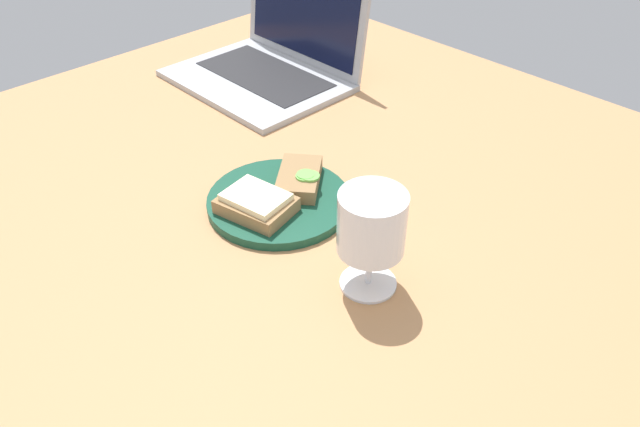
{
  "coord_description": "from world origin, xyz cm",
  "views": [
    {
      "loc": [
        57.41,
        -47.86,
        59.92
      ],
      "look_at": [
        8.7,
        -0.54,
        8.0
      ],
      "focal_mm": 35.0,
      "sensor_mm": 36.0,
      "label": 1
    }
  ],
  "objects_px": {
    "sandwich_with_cheese": "(256,203)",
    "sandwich_with_cucumber": "(299,178)",
    "plate": "(279,201)",
    "laptop": "(274,56)",
    "wine_glass": "(372,226)"
  },
  "relations": [
    {
      "from": "sandwich_with_cheese",
      "to": "wine_glass",
      "type": "height_order",
      "value": "wine_glass"
    },
    {
      "from": "plate",
      "to": "sandwich_with_cucumber",
      "type": "relative_size",
      "value": 1.82
    },
    {
      "from": "plate",
      "to": "laptop",
      "type": "relative_size",
      "value": 0.62
    },
    {
      "from": "wine_glass",
      "to": "laptop",
      "type": "height_order",
      "value": "laptop"
    },
    {
      "from": "sandwich_with_cucumber",
      "to": "wine_glass",
      "type": "relative_size",
      "value": 0.84
    },
    {
      "from": "plate",
      "to": "sandwich_with_cucumber",
      "type": "xyz_separation_m",
      "value": [
        -0.0,
        0.05,
        0.02
      ]
    },
    {
      "from": "laptop",
      "to": "wine_glass",
      "type": "bearing_deg",
      "value": -30.03
    },
    {
      "from": "plate",
      "to": "wine_glass",
      "type": "relative_size",
      "value": 1.53
    },
    {
      "from": "sandwich_with_cucumber",
      "to": "plate",
      "type": "bearing_deg",
      "value": -86.67
    },
    {
      "from": "sandwich_with_cucumber",
      "to": "laptop",
      "type": "distance_m",
      "value": 0.43
    },
    {
      "from": "wine_glass",
      "to": "laptop",
      "type": "relative_size",
      "value": 0.41
    },
    {
      "from": "sandwich_with_cheese",
      "to": "sandwich_with_cucumber",
      "type": "bearing_deg",
      "value": 93.93
    },
    {
      "from": "plate",
      "to": "laptop",
      "type": "height_order",
      "value": "laptop"
    },
    {
      "from": "plate",
      "to": "sandwich_with_cheese",
      "type": "distance_m",
      "value": 0.05
    },
    {
      "from": "plate",
      "to": "sandwich_with_cucumber",
      "type": "bearing_deg",
      "value": 93.33
    }
  ]
}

